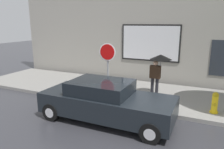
% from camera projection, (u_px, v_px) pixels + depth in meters
% --- Properties ---
extents(ground_plane, '(60.00, 60.00, 0.00)m').
position_uv_depth(ground_plane, '(143.00, 126.00, 7.35)').
color(ground_plane, '#333338').
extents(sidewalk, '(20.00, 4.00, 0.15)m').
position_uv_depth(sidewalk, '(162.00, 97.00, 9.98)').
color(sidewalk, gray).
rests_on(sidewalk, ground).
extents(building_facade, '(20.00, 0.67, 7.00)m').
position_uv_depth(building_facade, '(175.00, 21.00, 11.38)').
color(building_facade, '#9E998E').
rests_on(building_facade, ground).
extents(parked_car, '(4.72, 1.91, 1.44)m').
position_uv_depth(parked_car, '(106.00, 101.00, 7.61)').
color(parked_car, black).
rests_on(parked_car, ground).
extents(fire_hydrant, '(0.30, 0.44, 0.81)m').
position_uv_depth(fire_hydrant, '(215.00, 103.00, 7.93)').
color(fire_hydrant, yellow).
rests_on(fire_hydrant, sidewalk).
extents(pedestrian_with_umbrella, '(0.96, 0.96, 1.92)m').
position_uv_depth(pedestrian_with_umbrella, '(159.00, 63.00, 9.53)').
color(pedestrian_with_umbrella, black).
rests_on(pedestrian_with_umbrella, sidewalk).
extents(stop_sign, '(0.76, 0.10, 2.44)m').
position_uv_depth(stop_sign, '(108.00, 60.00, 9.20)').
color(stop_sign, gray).
rests_on(stop_sign, sidewalk).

